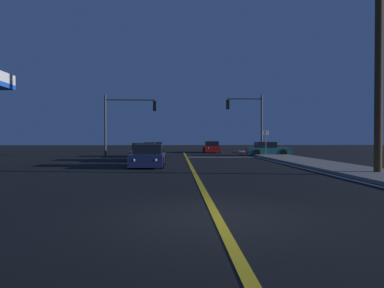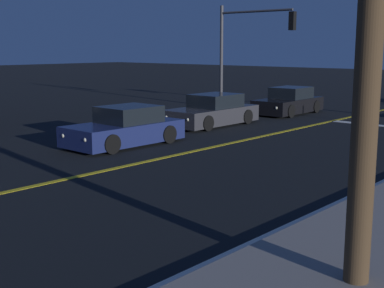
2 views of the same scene
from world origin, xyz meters
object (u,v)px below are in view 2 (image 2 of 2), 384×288
object	(u,v)px
car_side_waiting_navy	(125,128)
car_mid_block_black	(289,102)
car_far_approaching_charcoal	(212,112)
traffic_signal_far_left	(247,39)

from	to	relation	value
car_side_waiting_navy	car_mid_block_black	bearing A→B (deg)	-87.48
car_far_approaching_charcoal	car_mid_block_black	size ratio (longest dim) A/B	1.04
car_side_waiting_navy	car_far_approaching_charcoal	distance (m)	5.74
car_side_waiting_navy	car_far_approaching_charcoal	bearing A→B (deg)	-82.00
car_side_waiting_navy	car_far_approaching_charcoal	world-z (taller)	same
car_far_approaching_charcoal	car_mid_block_black	bearing A→B (deg)	-93.56
traffic_signal_far_left	car_far_approaching_charcoal	bearing A→B (deg)	-68.02
car_side_waiting_navy	car_far_approaching_charcoal	size ratio (longest dim) A/B	0.95
car_side_waiting_navy	traffic_signal_far_left	distance (m)	12.09
car_side_waiting_navy	car_mid_block_black	xyz separation A→B (m)	(-0.42, 11.39, -0.00)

